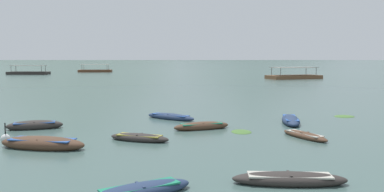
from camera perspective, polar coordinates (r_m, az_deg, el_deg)
The scene contains 18 objects.
ground_plane at distance 1506.35m, azimuth -1.32°, elevation 5.29°, with size 6000.00×6000.00×0.00m, color #425B56.
mountain_1 at distance 1899.68m, azimuth -17.16°, elevation 11.99°, with size 1163.51×1163.51×456.41m, color slate.
mountain_2 at distance 1778.01m, azimuth 8.74°, elevation 9.40°, with size 863.25×863.25×257.01m, color #4C5B56.
rowboat_0 at distance 12.30m, azimuth -7.47°, elevation -13.42°, with size 3.37×2.48×0.49m.
rowboat_1 at distance 23.13m, azimuth 1.39°, elevation -4.39°, with size 3.51×1.95×0.54m.
rowboat_2 at distance 26.05m, azimuth 14.05°, elevation -3.41°, with size 1.69×4.00×0.58m.
rowboat_3 at distance 26.97m, azimuth -3.13°, elevation -3.01°, with size 3.67×3.00×0.49m.
rowboat_4 at distance 25.02m, azimuth -21.75°, elevation -3.97°, with size 3.33×1.85×0.62m.
rowboat_5 at distance 13.66m, azimuth 13.89°, elevation -11.59°, with size 3.84×1.25×0.49m.
rowboat_8 at distance 20.11m, azimuth -7.60°, elevation -6.00°, with size 3.30×1.98×0.46m.
rowboat_10 at distance 19.54m, azimuth -20.78°, elevation -6.44°, with size 4.34×2.19×0.69m.
rowboat_11 at distance 21.46m, azimuth 15.96°, elevation -5.50°, with size 2.06×3.19×0.39m.
ferry_0 at distance 122.41m, azimuth -13.78°, elevation 3.58°, with size 9.82×4.13×2.54m.
ferry_1 at distance 110.05m, azimuth -22.52°, elevation 3.12°, with size 10.20×3.87×2.54m.
ferry_2 at distance 82.89m, azimuth 14.47°, elevation 2.74°, with size 11.74×7.62×2.54m.
mooring_buoy at distance 22.12m, azimuth -25.31°, elevation -5.55°, with size 0.46×0.46×1.03m.
weed_patch_1 at distance 30.13m, azimuth 21.11°, elevation -2.78°, with size 1.47×1.25×0.14m, color #477033.
weed_patch_2 at distance 22.45m, azimuth 7.13°, elevation -5.17°, with size 1.46×1.13×0.14m, color #477033.
Camera 1 is at (-0.60, -6.34, 4.12)m, focal length 36.95 mm.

